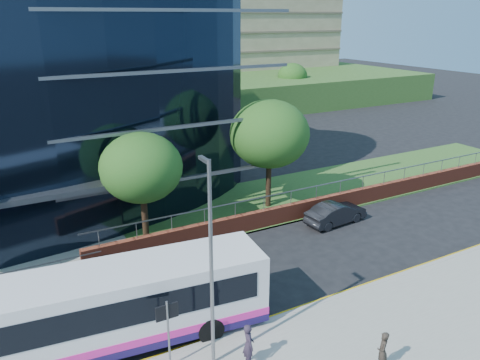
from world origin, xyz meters
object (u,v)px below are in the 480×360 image
street_sign (168,320)px  streetlight_east (211,261)px  pedestrian (248,345)px  tree_far_d (269,134)px  city_bus (117,306)px  tree_dist_e (197,82)px  pedestrian_b (382,351)px  tree_dist_f (292,76)px  tree_far_c (141,168)px  parked_car (336,213)px

street_sign → streetlight_east: (1.50, -0.59, 2.29)m
pedestrian → tree_far_d: bearing=-23.2°
city_bus → street_sign: bearing=-55.0°
tree_dist_e → city_bus: bearing=-117.9°
streetlight_east → city_bus: 4.83m
tree_dist_e → pedestrian: (-16.90, -42.92, -3.51)m
tree_dist_e → pedestrian_b: size_ratio=4.11×
street_sign → city_bus: (-1.28, 2.32, -0.39)m
city_bus → tree_far_d: bearing=42.1°
tree_dist_f → streetlight_east: size_ratio=0.76×
tree_far_c → parked_car: size_ratio=1.55×
street_sign → pedestrian_b: bearing=-30.0°
tree_far_d → city_bus: 16.15m
parked_car → pedestrian_b: (-7.09, -11.18, 0.25)m
tree_dist_e → pedestrian_b: (-12.73, -45.49, -3.59)m
street_sign → tree_far_c: size_ratio=0.43×
street_sign → tree_far_d: tree_far_d is taller
tree_far_c → city_bus: bearing=-114.5°
tree_far_d → tree_dist_f: tree_far_d is taller
tree_far_d → tree_dist_f: size_ratio=1.23×
tree_far_c → city_bus: tree_far_c is taller
pedestrian → pedestrian_b: 4.90m
pedestrian → pedestrian_b: size_ratio=1.10×
pedestrian_b → parked_car: bearing=-171.3°
street_sign → tree_far_d: size_ratio=0.38×
tree_dist_e → pedestrian_b: tree_dist_e is taller
tree_dist_e → tree_dist_f: size_ratio=1.08×
tree_dist_e → streetlight_east: size_ratio=0.81×
tree_dist_e → streetlight_east: 45.85m
street_sign → tree_dist_f: tree_dist_f is taller
tree_dist_f → pedestrian_b: bearing=-121.2°
street_sign → pedestrian_b: 7.91m
streetlight_east → parked_car: bearing=32.4°
tree_far_d → tree_dist_e: size_ratio=1.14×
tree_far_c → tree_dist_e: same height
street_sign → pedestrian_b: (6.77, -3.91, -1.21)m
tree_dist_e → tree_dist_f: bearing=7.1°
tree_far_c → pedestrian_b: bearing=-73.6°
tree_far_c → tree_far_d: tree_far_d is taller
tree_far_c → city_bus: (-3.78, -8.27, -2.78)m
street_sign → tree_dist_e: tree_dist_e is taller
tree_far_c → pedestrian: size_ratio=3.73×
tree_far_c → pedestrian_b: 15.53m
tree_dist_f → city_bus: (-36.78, -41.27, -2.45)m
tree_far_c → pedestrian_b: tree_far_c is taller
tree_dist_f → streetlight_east: bearing=-127.6°
street_sign → tree_far_c: 11.14m
city_bus → tree_dist_e: bearing=68.3°
street_sign → pedestrian: bearing=-27.1°
street_sign → tree_dist_e: 45.99m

